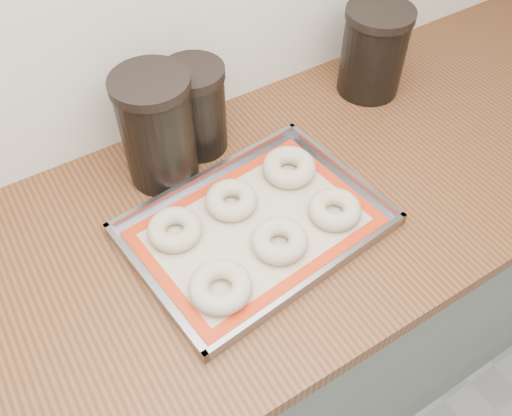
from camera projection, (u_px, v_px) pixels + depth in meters
cabinet at (307, 299)px, 1.46m from camera, size 3.00×0.65×0.86m
countertop at (322, 186)px, 1.12m from camera, size 3.06×0.68×0.04m
baking_tray at (256, 226)px, 1.02m from camera, size 0.49×0.38×0.03m
baking_mat at (256, 227)px, 1.02m from camera, size 0.45×0.33×0.00m
bagel_front_left at (220, 287)px, 0.91m from camera, size 0.13×0.13×0.04m
bagel_front_mid at (280, 241)px, 0.98m from camera, size 0.12×0.12×0.04m
bagel_front_right at (335, 209)px, 1.03m from camera, size 0.11×0.11×0.03m
bagel_back_left at (175, 229)px, 0.99m from camera, size 0.13×0.13×0.03m
bagel_back_mid at (231, 200)px, 1.04m from camera, size 0.13×0.13×0.04m
bagel_back_right at (289, 167)px, 1.10m from camera, size 0.13×0.13×0.04m
canister_left at (158, 129)px, 1.03m from camera, size 0.15×0.15×0.23m
canister_mid at (196, 109)px, 1.10m from camera, size 0.13×0.13×0.20m
canister_right at (374, 51)px, 1.22m from camera, size 0.15×0.15×0.20m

